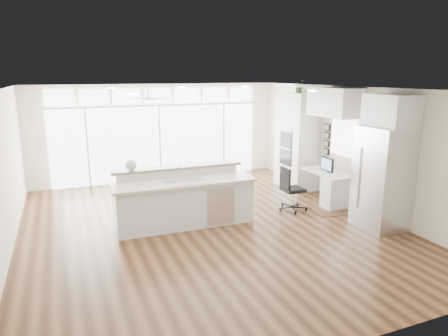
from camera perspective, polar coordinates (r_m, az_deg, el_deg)
name	(u,v)px	position (r m, az deg, el deg)	size (l,w,h in m)	color
floor	(208,226)	(8.08, -2.37, -8.32)	(7.00, 8.00, 0.02)	#3B2312
ceiling	(206,89)	(7.52, -2.57, 11.26)	(7.00, 8.00, 0.02)	silver
wall_back	(159,133)	(11.47, -9.32, 5.03)	(7.00, 0.04, 2.70)	white
wall_front	(340,236)	(4.30, 16.26, -9.31)	(7.00, 0.04, 2.70)	white
wall_left	(1,177)	(7.31, -29.21, -1.18)	(0.04, 8.00, 2.70)	white
wall_right	(353,148)	(9.44, 17.95, 2.79)	(0.04, 8.00, 2.70)	white
glass_wall	(160,143)	(11.46, -9.19, 3.50)	(5.80, 0.06, 2.08)	white
transom_row	(158,96)	(11.32, -9.44, 10.15)	(5.90, 0.06, 0.40)	white
desk_window	(344,137)	(9.61, 16.71, 4.27)	(0.04, 0.85, 0.85)	white
ceiling_fan	(148,94)	(10.09, -10.78, 10.31)	(1.16, 1.16, 0.32)	white
recessed_lights	(203,89)	(7.71, -3.08, 11.16)	(3.40, 3.00, 0.02)	white
oven_cabinet	(297,141)	(10.69, 10.36, 3.84)	(0.64, 1.20, 2.50)	silver
desk_nook	(329,187)	(9.65, 14.72, -2.69)	(0.72, 1.30, 0.76)	silver
upper_cabinets	(335,102)	(9.35, 15.63, 9.04)	(0.64, 1.30, 0.64)	silver
refrigerator	(382,178)	(8.28, 21.68, -1.39)	(0.76, 0.90, 2.00)	silver
fridge_cabinet	(391,111)	(8.11, 22.78, 7.57)	(0.64, 0.90, 0.60)	silver
framed_photos	(327,139)	(10.12, 14.46, 3.97)	(0.06, 0.22, 0.80)	black
kitchen_island	(184,198)	(7.97, -5.67, -4.32)	(2.82, 1.06, 1.12)	silver
rug	(335,210)	(9.26, 15.53, -5.84)	(0.98, 0.70, 0.01)	#331D10
office_chair	(293,189)	(8.95, 9.84, -2.98)	(0.51, 0.47, 0.97)	black
fishbowl	(131,165)	(8.00, -13.12, 0.42)	(0.22, 0.22, 0.22)	silver
monitor	(327,164)	(9.47, 14.53, 0.53)	(0.07, 0.44, 0.36)	black
keyboard	(321,172)	(9.41, 13.64, -0.59)	(0.11, 0.29, 0.01)	silver
potted_plant	(299,88)	(10.56, 10.67, 11.21)	(0.28, 0.32, 0.25)	#2E5F28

